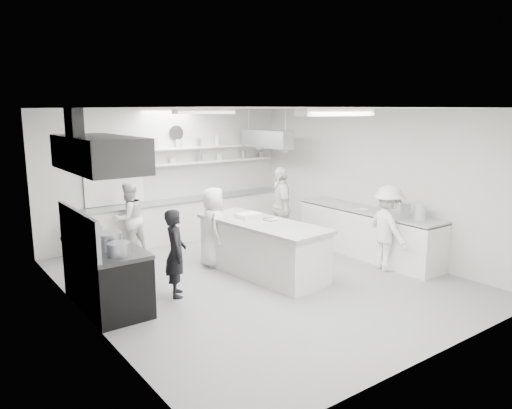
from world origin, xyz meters
TOP-DOWN VIEW (x-y plane):
  - floor at (0.00, 0.00)m, footprint 6.00×7.00m
  - ceiling at (0.00, 0.00)m, footprint 6.00×7.00m
  - wall_back at (0.00, 3.50)m, footprint 6.00×0.04m
  - wall_front at (0.00, -3.50)m, footprint 6.00×0.04m
  - wall_left at (-3.00, 0.00)m, footprint 0.04×7.00m
  - wall_right at (3.00, 0.00)m, footprint 0.04×7.00m
  - stove at (-2.60, 0.40)m, footprint 0.80×1.80m
  - exhaust_hood at (-2.60, 0.40)m, footprint 0.85×2.00m
  - back_counter at (0.30, 3.20)m, footprint 5.00×0.60m
  - shelf_lower at (0.70, 3.37)m, footprint 4.20×0.26m
  - shelf_upper at (0.70, 3.37)m, footprint 4.20×0.26m
  - pass_through_window at (-1.30, 3.48)m, footprint 1.30×0.04m
  - wall_clock at (0.20, 3.46)m, footprint 0.32×0.05m
  - right_counter at (2.65, -0.20)m, footprint 0.74×3.30m
  - pot_rack at (2.00, 2.40)m, footprint 0.30×1.60m
  - light_fixture_front at (0.00, -1.80)m, footprint 1.30×0.25m
  - light_fixture_rear at (0.00, 1.80)m, footprint 1.30×0.25m
  - prep_island at (0.22, 0.18)m, footprint 1.21×2.61m
  - stove_pot at (-2.60, 0.21)m, footprint 0.40×0.40m
  - cook_stove at (-1.55, 0.14)m, footprint 0.52×0.61m
  - cook_back at (-1.28, 2.78)m, footprint 0.86×0.74m
  - cook_island_left at (-0.25, 1.11)m, footprint 0.76×0.88m
  - cook_island_right at (1.57, 1.32)m, footprint 0.85×1.12m
  - cook_right at (2.25, -1.02)m, footprint 0.87×1.16m
  - bowl_island_a at (0.44, 0.22)m, footprint 0.29×0.29m
  - bowl_island_b at (0.17, 0.02)m, footprint 0.23×0.23m
  - bowl_right at (2.44, -0.20)m, footprint 0.25×0.25m

SIDE VIEW (x-z plane):
  - floor at x=0.00m, z-range -0.02..0.00m
  - stove at x=-2.60m, z-range 0.00..0.90m
  - back_counter at x=0.30m, z-range 0.00..0.92m
  - prep_island at x=0.22m, z-range 0.00..0.93m
  - right_counter at x=2.65m, z-range 0.00..0.94m
  - cook_stove at x=-1.55m, z-range 0.00..1.43m
  - cook_island_left at x=-0.25m, z-range 0.00..1.53m
  - cook_back at x=-1.28m, z-range 0.00..1.53m
  - cook_right at x=2.25m, z-range 0.00..1.61m
  - cook_island_right at x=1.57m, z-range 0.00..1.77m
  - bowl_island_b at x=0.17m, z-range 0.93..1.00m
  - bowl_island_a at x=0.44m, z-range 0.93..1.00m
  - bowl_right at x=2.44m, z-range 0.94..1.00m
  - stove_pot at x=-2.60m, z-range 0.91..1.20m
  - pass_through_window at x=-1.30m, z-range 0.95..1.95m
  - wall_back at x=0.00m, z-range 0.00..3.00m
  - wall_front at x=0.00m, z-range 0.00..3.00m
  - wall_left at x=-3.00m, z-range 0.00..3.00m
  - wall_right at x=3.00m, z-range 0.00..3.00m
  - shelf_lower at x=0.70m, z-range 1.73..1.77m
  - shelf_upper at x=0.70m, z-range 2.08..2.12m
  - pot_rack at x=2.00m, z-range 2.10..2.50m
  - exhaust_hood at x=-2.60m, z-range 2.10..2.60m
  - wall_clock at x=0.20m, z-range 2.29..2.61m
  - light_fixture_front at x=0.00m, z-range 2.89..2.99m
  - light_fixture_rear at x=0.00m, z-range 2.89..2.99m
  - ceiling at x=0.00m, z-range 3.00..3.02m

